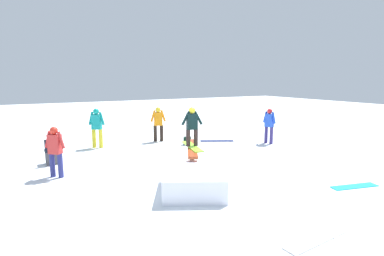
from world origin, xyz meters
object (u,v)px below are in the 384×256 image
bystander_red (55,149)px  loose_snowboard_cyan (354,186)px  rail_feature (192,150)px  loose_snowboard_white (316,240)px  main_rider_on_rail (192,128)px  loose_snowboard_navy (217,141)px  folding_chair (52,152)px  backpack_on_snow (187,141)px  bystander_orange (158,122)px  bystander_teal (97,126)px  bystander_blue (269,124)px

bystander_red → loose_snowboard_cyan: bystander_red is taller
rail_feature → loose_snowboard_white: size_ratio=1.56×
main_rider_on_rail → rail_feature: bearing=0.0°
main_rider_on_rail → loose_snowboard_cyan: size_ratio=1.20×
rail_feature → loose_snowboard_cyan: size_ratio=1.73×
rail_feature → loose_snowboard_navy: (3.20, -3.02, -0.60)m
loose_snowboard_navy → loose_snowboard_cyan: bearing=-63.1°
loose_snowboard_navy → folding_chair: 6.92m
loose_snowboard_white → loose_snowboard_navy: bearing=64.7°
backpack_on_snow → loose_snowboard_white: bearing=115.4°
bystander_orange → bystander_teal: bearing=16.3°
main_rider_on_rail → folding_chair: main_rider_on_rail is taller
rail_feature → loose_snowboard_white: 4.84m
bystander_red → folding_chair: bearing=132.4°
loose_snowboard_navy → folding_chair: size_ratio=1.71×
bystander_orange → loose_snowboard_navy: bearing=169.4°
rail_feature → bystander_red: 4.02m
main_rider_on_rail → loose_snowboard_cyan: (-3.46, -3.04, -1.30)m
bystander_red → bystander_teal: 3.76m
bystander_red → loose_snowboard_navy: size_ratio=0.99×
bystander_blue → main_rider_on_rail: bearing=-82.9°
main_rider_on_rail → loose_snowboard_navy: (3.20, -3.02, -1.30)m
bystander_blue → bystander_teal: bystander_teal is taller
bystander_blue → backpack_on_snow: size_ratio=4.54×
bystander_blue → loose_snowboard_navy: size_ratio=1.02×
loose_snowboard_cyan → bystander_blue: bearing=84.8°
rail_feature → bystander_blue: bystander_blue is taller
bystander_orange → bystander_blue: bearing=163.7°
main_rider_on_rail → loose_snowboard_cyan: bearing=-127.2°
bystander_red → loose_snowboard_navy: 7.21m
bystander_blue → folding_chair: 8.72m
rail_feature → backpack_on_snow: size_ratio=6.71×
loose_snowboard_cyan → loose_snowboard_navy: bearing=103.5°
bystander_red → loose_snowboard_white: (-5.96, -3.78, -0.82)m
bystander_teal → loose_snowboard_navy: size_ratio=1.08×
loose_snowboard_navy → rail_feature: bearing=-106.6°
bystander_orange → rail_feature: bearing=98.5°
bystander_teal → folding_chair: (-1.77, 1.82, -0.50)m
loose_snowboard_cyan → backpack_on_snow: (6.65, 1.55, 0.16)m
main_rider_on_rail → folding_chair: 4.79m
main_rider_on_rail → bystander_blue: 5.11m
backpack_on_snow → bystander_blue: bearing=-167.4°
loose_snowboard_navy → backpack_on_snow: 1.54m
bystander_red → loose_snowboard_navy: bystander_red is taller
bystander_orange → loose_snowboard_navy: 2.81m
bystander_orange → loose_snowboard_cyan: bearing=123.7°
rail_feature → bystander_teal: 4.92m
loose_snowboard_cyan → backpack_on_snow: bearing=116.5°
loose_snowboard_navy → loose_snowboard_white: (-8.00, 3.09, 0.00)m
rail_feature → bystander_red: (1.16, 3.85, 0.22)m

